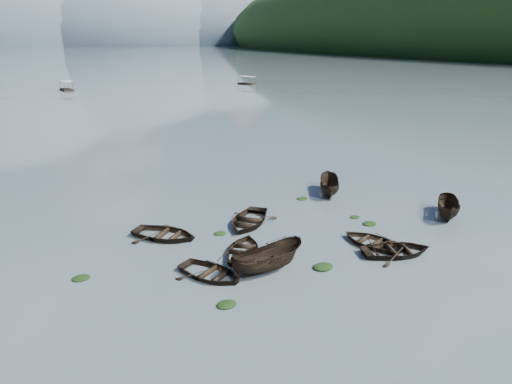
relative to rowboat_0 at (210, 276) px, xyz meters
name	(u,v)px	position (x,y,z in m)	size (l,w,h in m)	color
ground_plane	(350,286)	(6.72, -4.58, 0.00)	(2400.00, 2400.00, 0.00)	#4E5C61
haze_mtn_c	(110,44)	(146.72, 895.42, 0.00)	(520.00, 520.00, 260.00)	#475666
haze_mtn_d	(202,44)	(326.72, 895.42, 0.00)	(520.00, 520.00, 220.00)	#475666
rowboat_0	(210,276)	(0.00, 0.00, 0.00)	(3.06, 4.28, 0.89)	black
rowboat_1	(244,253)	(3.08, 1.95, 0.00)	(3.04, 4.25, 0.88)	black
rowboat_2	(267,271)	(3.32, -0.87, 0.00)	(1.85, 4.93, 1.90)	black
rowboat_3	(372,245)	(11.44, -0.84, 0.00)	(3.10, 4.34, 0.90)	black
rowboat_4	(396,254)	(11.93, -2.69, 0.00)	(3.32, 4.65, 0.96)	black
rowboat_5	(447,216)	(20.24, 0.57, 0.00)	(1.65, 4.40, 1.70)	black
rowboat_6	(165,238)	(-0.90, 6.56, 0.00)	(3.43, 4.81, 1.00)	black
rowboat_7	(248,224)	(5.48, 6.22, 0.00)	(3.63, 5.09, 1.05)	black
rowboat_8	(329,193)	(15.04, 9.36, 0.00)	(1.70, 4.53, 1.75)	black
weed_clump_0	(227,305)	(-0.34, -3.26, 0.00)	(1.09, 0.89, 0.24)	black
weed_clump_1	(279,254)	(5.10, 0.80, 0.00)	(1.03, 0.82, 0.23)	black
weed_clump_2	(323,268)	(6.57, -2.11, 0.00)	(1.31, 1.04, 0.28)	black
weed_clump_3	(355,217)	(13.52, 3.65, 0.00)	(0.85, 0.72, 0.19)	black
weed_clump_4	(370,224)	(13.65, 2.04, 0.00)	(1.11, 0.88, 0.23)	black
weed_clump_5	(81,279)	(-6.89, 3.14, 0.00)	(1.06, 0.86, 0.22)	black
weed_clump_6	(220,234)	(2.82, 5.45, 0.00)	(0.93, 0.78, 0.19)	black
weed_clump_7	(302,199)	(12.10, 9.16, 0.00)	(1.01, 0.81, 0.22)	black
pontoon_centre	(67,90)	(1.80, 109.77, 0.00)	(2.51, 6.02, 2.31)	black
pontoon_right	(247,84)	(51.58, 103.38, 0.00)	(2.38, 5.71, 2.19)	black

